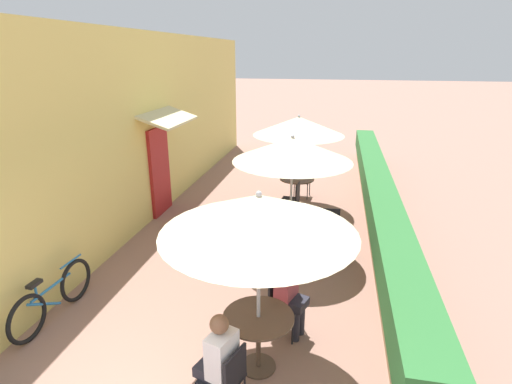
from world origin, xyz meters
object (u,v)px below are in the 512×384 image
cafe_chair_mid_right (271,243)px  patio_umbrella_far (299,126)px  patio_umbrella_near (259,214)px  cafe_chair_near_left (227,377)px  cafe_chair_near_right (282,299)px  patio_umbrella_mid (292,149)px  seated_patron_near_left (218,360)px  cafe_chair_mid_back (330,228)px  seated_patron_near_right (290,291)px  cafe_chair_far_right (300,178)px  patio_table_mid (290,225)px  cafe_chair_far_left (293,198)px  bicycle_leaning (53,297)px  patio_table_near (258,329)px  coffee_cup_mid (290,215)px  patio_table_far (297,185)px  cafe_chair_mid_left (269,214)px

cafe_chair_mid_right → patio_umbrella_far: (0.12, 3.22, 1.56)m
patio_umbrella_near → cafe_chair_near_left: (-0.19, -0.75, -1.56)m
cafe_chair_near_right → patio_umbrella_mid: patio_umbrella_mid is taller
patio_umbrella_near → seated_patron_near_left: 1.59m
cafe_chair_mid_back → patio_umbrella_far: patio_umbrella_far is taller
seated_patron_near_right → cafe_chair_far_right: size_ratio=1.44×
seated_patron_near_right → patio_table_mid: size_ratio=1.45×
cafe_chair_near_left → cafe_chair_far_left: 5.62m
patio_umbrella_near → seated_patron_near_left: bearing=-112.3°
cafe_chair_mid_right → cafe_chair_mid_back: bearing=-24.3°
cafe_chair_mid_right → cafe_chair_far_right: same height
patio_umbrella_far → bicycle_leaning: size_ratio=1.39×
cafe_chair_mid_back → patio_table_near: bearing=71.3°
cafe_chair_mid_right → coffee_cup_mid: (0.24, 0.67, 0.28)m
cafe_chair_far_right → coffee_cup_mid: bearing=7.9°
seated_patron_near_left → patio_table_far: bearing=18.2°
seated_patron_near_right → patio_umbrella_far: bearing=-155.4°
cafe_chair_near_left → patio_umbrella_near: bearing=5.7°
cafe_chair_near_right → cafe_chair_far_right: bearing=-157.2°
coffee_cup_mid → bicycle_leaning: coffee_cup_mid is taller
cafe_chair_mid_left → patio_umbrella_near: bearing=-27.9°
cafe_chair_mid_back → seated_patron_near_right: bearing=74.0°
patio_table_mid → patio_umbrella_mid: patio_umbrella_mid is taller
cafe_chair_mid_left → patio_table_far: 1.94m
seated_patron_near_right → cafe_chair_mid_left: 3.13m
coffee_cup_mid → seated_patron_near_right: bearing=-82.9°
patio_umbrella_near → patio_umbrella_far: 5.64m
cafe_chair_near_left → seated_patron_near_right: 1.55m
patio_table_far → patio_umbrella_far: size_ratio=0.37×
patio_umbrella_near → cafe_chair_near_left: bearing=-104.0°
cafe_chair_mid_right → cafe_chair_far_left: size_ratio=1.00×
patio_umbrella_far → seated_patron_near_right: bearing=-85.1°
seated_patron_near_right → seated_patron_near_left: bearing=-2.6°
patio_umbrella_mid → cafe_chair_far_right: bearing=92.3°
patio_table_near → cafe_chair_mid_left: size_ratio=0.99×
cafe_chair_near_right → cafe_chair_mid_right: 1.72m
cafe_chair_mid_right → coffee_cup_mid: cafe_chair_mid_right is taller
patio_table_near → seated_patron_near_left: (-0.29, -0.72, 0.11)m
seated_patron_near_right → patio_umbrella_far: (-0.42, 4.93, 1.39)m
seated_patron_near_left → cafe_chair_near_right: size_ratio=1.44×
patio_umbrella_mid → cafe_chair_mid_left: 1.74m
cafe_chair_mid_right → bicycle_leaning: size_ratio=0.52×
coffee_cup_mid → cafe_chair_far_right: 3.34m
patio_umbrella_far → bicycle_leaning: patio_umbrella_far is taller
cafe_chair_mid_right → patio_table_far: 3.22m
seated_patron_near_left → cafe_chair_mid_back: seated_patron_near_left is taller
patio_table_near → patio_umbrella_mid: patio_umbrella_mid is taller
cafe_chair_far_left → patio_table_far: bearing=5.7°
cafe_chair_mid_back → cafe_chair_far_right: size_ratio=1.00×
cafe_chair_mid_right → seated_patron_near_right: bearing=-138.1°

